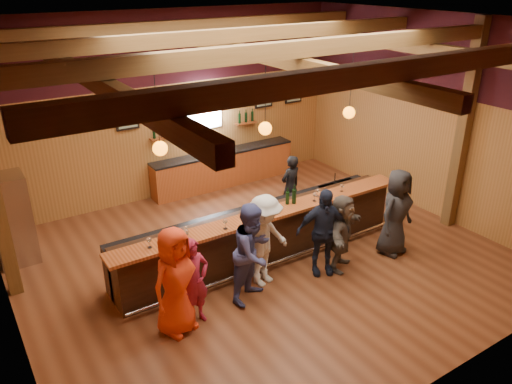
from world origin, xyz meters
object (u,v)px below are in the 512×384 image
customer_white (264,241)px  customer_dark (396,212)px  customer_redvest (194,282)px  stainless_fridge (12,220)px  customer_orange (176,281)px  bar_counter (261,233)px  bartender (290,187)px  customer_navy (323,232)px  customer_denim (253,252)px  back_bar_cabinet (224,168)px  bottle_a (287,198)px  customer_brown (342,232)px  ice_bucket (269,204)px

customer_white → customer_dark: bearing=-24.9°
customer_redvest → customer_dark: customer_dark is taller
customer_white → customer_dark: size_ratio=0.98×
stainless_fridge → customer_dark: bearing=-30.4°
customer_orange → stainless_fridge: bearing=97.9°
bar_counter → bartender: 1.92m
customer_redvest → bartender: (3.58, 2.26, -0.02)m
customer_navy → customer_denim: bearing=-156.3°
back_bar_cabinet → bottle_a: bearing=-100.6°
customer_redvest → customer_white: size_ratio=0.88×
bar_counter → customer_brown: size_ratio=4.14×
bar_counter → customer_dark: 2.70m
stainless_fridge → customer_white: stainless_fridge is taller
bartender → customer_denim: bearing=34.2°
customer_denim → customer_dark: bearing=-29.0°
customer_redvest → ice_bucket: size_ratio=6.20×
customer_white → customer_brown: customer_white is taller
back_bar_cabinet → bartender: (0.36, -2.46, 0.27)m
customer_redvest → stainless_fridge: bearing=111.2°
customer_redvest → bottle_a: (2.52, 0.94, 0.48)m
customer_redvest → customer_navy: (2.67, 0.04, 0.09)m
bartender → bottle_a: size_ratio=4.41×
stainless_fridge → customer_dark: size_ratio=1.01×
bar_counter → customer_redvest: 2.35m
back_bar_cabinet → customer_dark: 5.04m
back_bar_cabinet → customer_denim: size_ratio=2.22×
stainless_fridge → bottle_a: stainless_fridge is taller
ice_bucket → customer_dark: bearing=-25.5°
customer_white → bottle_a: 1.20m
customer_orange → bottle_a: 3.00m
customer_redvest → ice_bucket: (2.07, 0.92, 0.47)m
customer_navy → bottle_a: bearing=124.5°
customer_denim → ice_bucket: 1.29m
customer_redvest → customer_dark: bearing=-11.1°
bar_counter → customer_orange: customer_orange is taller
back_bar_cabinet → bartender: bearing=-81.7°
customer_redvest → customer_brown: 3.07m
customer_white → customer_dark: customer_dark is taller
customer_navy → ice_bucket: 1.13m
customer_denim → bartender: (2.42, 2.20, -0.15)m
customer_denim → ice_bucket: bearing=18.6°
customer_navy → bottle_a: (-0.16, 0.91, 0.38)m
back_bar_cabinet → bartender: size_ratio=2.67×
customer_navy → bar_counter: bearing=144.4°
stainless_fridge → customer_redvest: size_ratio=1.17×
customer_redvest → customer_navy: bearing=-8.0°
customer_orange → bartender: size_ratio=1.21×
back_bar_cabinet → customer_orange: 5.93m
customer_redvest → customer_white: bearing=2.8°
back_bar_cabinet → customer_orange: (-3.53, -4.74, 0.43)m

